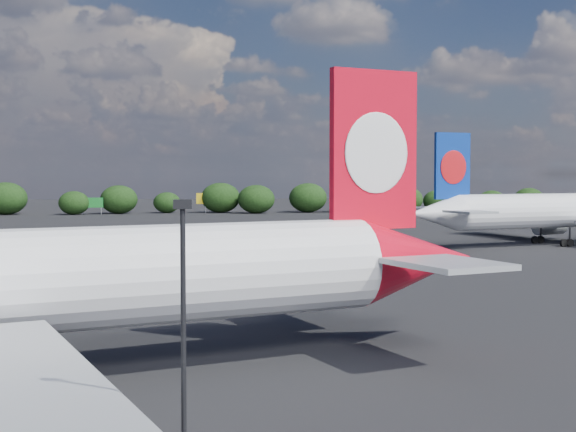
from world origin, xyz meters
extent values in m
plane|color=black|center=(0.00, 60.00, 0.00)|extent=(500.00, 500.00, 0.00)
cylinder|color=white|center=(0.72, 0.87, 5.35)|extent=(40.04, 18.95, 5.35)
cone|color=red|center=(23.84, 9.30, 5.35)|extent=(9.88, 7.96, 5.35)
cube|color=red|center=(20.83, 8.20, 12.20)|extent=(5.71, 2.52, 9.63)
ellipsoid|color=white|center=(20.94, 7.90, 12.01)|extent=(4.30, 1.74, 4.92)
ellipsoid|color=white|center=(20.72, 8.50, 12.01)|extent=(4.30, 1.74, 4.92)
cube|color=#A7ABAF|center=(23.85, 3.04, 5.78)|extent=(6.72, 7.68, 0.32)
cube|color=#A7ABAF|center=(19.82, 14.10, 5.78)|extent=(6.72, 7.68, 0.32)
cylinder|color=black|center=(3.83, -1.41, 1.61)|extent=(0.38, 0.38, 2.68)
cylinder|color=black|center=(3.83, -1.41, 0.59)|extent=(1.27, 0.86, 1.18)
cylinder|color=black|center=(4.94, -1.01, 0.59)|extent=(1.27, 0.86, 1.18)
cylinder|color=black|center=(1.63, 4.62, 1.61)|extent=(0.38, 0.38, 2.68)
cylinder|color=black|center=(1.63, 4.62, 0.59)|extent=(1.27, 0.86, 1.18)
cylinder|color=black|center=(2.74, 5.02, 0.59)|extent=(1.27, 0.86, 1.18)
cylinder|color=white|center=(65.83, 76.70, 5.21)|extent=(39.38, 16.64, 5.21)
cone|color=white|center=(42.92, 69.64, 5.21)|extent=(9.50, 7.44, 5.21)
cube|color=navy|center=(45.91, 70.56, 11.88)|extent=(5.63, 2.19, 9.38)
ellipsoid|color=red|center=(46.00, 70.26, 11.69)|extent=(4.24, 1.49, 4.79)
ellipsoid|color=red|center=(45.82, 70.86, 11.69)|extent=(4.24, 1.49, 4.79)
cube|color=#A7ABAF|center=(46.60, 64.77, 5.63)|extent=(6.32, 7.36, 0.31)
cube|color=#A7ABAF|center=(43.23, 75.73, 5.63)|extent=(6.32, 7.36, 0.31)
cube|color=#A7ABAF|center=(63.83, 90.26, 3.54)|extent=(12.61, 21.91, 0.57)
cylinder|color=#A7ABAF|center=(67.36, 85.89, 2.19)|extent=(5.81, 4.22, 2.81)
cube|color=#A7ABAF|center=(67.36, 85.89, 2.92)|extent=(2.28, 0.97, 1.25)
cylinder|color=black|center=(64.76, 73.10, 1.56)|extent=(0.36, 0.36, 2.61)
cylinder|color=black|center=(64.76, 73.10, 0.57)|extent=(1.23, 0.79, 1.15)
cylinder|color=black|center=(63.66, 72.76, 0.57)|extent=(1.23, 0.79, 1.15)
cylinder|color=black|center=(62.92, 79.07, 1.56)|extent=(0.36, 0.36, 2.61)
cylinder|color=black|center=(62.92, 79.07, 0.57)|extent=(1.23, 0.79, 1.15)
cylinder|color=black|center=(61.82, 78.73, 0.57)|extent=(1.23, 0.79, 1.15)
cylinder|color=black|center=(9.77, -15.80, 4.84)|extent=(0.16, 0.16, 9.69)
cube|color=black|center=(9.77, -15.80, 9.84)|extent=(0.55, 0.30, 0.28)
cube|color=#156D25|center=(-18.00, 176.00, 3.20)|extent=(6.00, 0.30, 2.60)
cylinder|color=#989BA0|center=(-20.50, 176.00, 1.00)|extent=(0.20, 0.20, 2.00)
cylinder|color=#989BA0|center=(-15.50, 176.00, 1.00)|extent=(0.20, 0.20, 2.00)
cube|color=gold|center=(12.00, 182.00, 4.00)|extent=(5.00, 0.30, 3.00)
cylinder|color=#989BA0|center=(12.00, 182.00, 1.25)|extent=(0.30, 0.30, 2.50)
ellipsoid|color=black|center=(-40.36, 178.06, 4.30)|extent=(11.18, 9.46, 8.60)
ellipsoid|color=black|center=(-22.58, 176.22, 3.13)|extent=(8.13, 6.88, 6.25)
ellipsoid|color=black|center=(-11.29, 179.98, 3.86)|extent=(10.04, 8.50, 7.72)
ellipsoid|color=black|center=(1.42, 183.04, 2.88)|extent=(7.48, 6.33, 5.75)
ellipsoid|color=black|center=(16.16, 183.18, 4.17)|extent=(10.84, 9.17, 8.33)
ellipsoid|color=black|center=(25.72, 177.85, 3.89)|extent=(10.12, 8.57, 7.79)
ellipsoid|color=black|center=(40.54, 182.23, 4.11)|extent=(10.68, 9.03, 8.21)
ellipsoid|color=black|center=(51.39, 181.55, 3.65)|extent=(9.48, 8.02, 7.29)
ellipsoid|color=black|center=(68.50, 181.18, 3.57)|extent=(9.29, 7.86, 7.15)
ellipsoid|color=black|center=(77.81, 182.80, 3.08)|extent=(8.00, 6.77, 6.16)
ellipsoid|color=black|center=(92.60, 179.10, 3.06)|extent=(7.95, 6.73, 6.11)
ellipsoid|color=black|center=(103.42, 178.78, 3.41)|extent=(8.86, 7.49, 6.81)
camera|label=1|loc=(10.26, -39.69, 10.73)|focal=50.00mm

